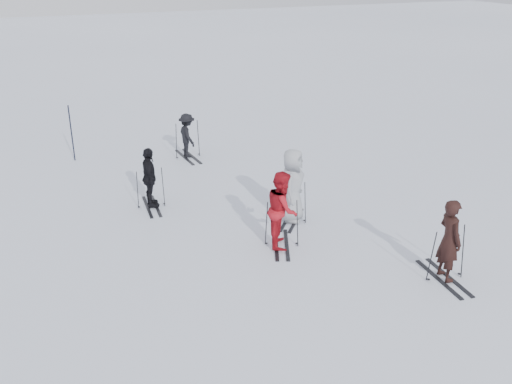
{
  "coord_description": "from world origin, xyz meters",
  "views": [
    {
      "loc": [
        -5.11,
        -11.22,
        6.55
      ],
      "look_at": [
        0.0,
        1.0,
        1.0
      ],
      "focal_mm": 40.0,
      "sensor_mm": 36.0,
      "label": 1
    }
  ],
  "objects_px": {
    "skier_uphill_left": "(150,179)",
    "piste_marker": "(72,133)",
    "skier_uphill_far": "(187,136)",
    "skier_grey": "(292,186)",
    "skier_near_dark": "(449,241)",
    "skier_red": "(282,210)"
  },
  "relations": [
    {
      "from": "skier_near_dark",
      "to": "piste_marker",
      "type": "height_order",
      "value": "piste_marker"
    },
    {
      "from": "skier_near_dark",
      "to": "skier_uphill_left",
      "type": "xyz_separation_m",
      "value": [
        -5.0,
        6.23,
        -0.07
      ]
    },
    {
      "from": "skier_grey",
      "to": "skier_uphill_far",
      "type": "height_order",
      "value": "skier_grey"
    },
    {
      "from": "skier_red",
      "to": "skier_uphill_far",
      "type": "relative_size",
      "value": 1.24
    },
    {
      "from": "skier_uphill_left",
      "to": "piste_marker",
      "type": "distance_m",
      "value": 5.11
    },
    {
      "from": "skier_uphill_far",
      "to": "skier_grey",
      "type": "bearing_deg",
      "value": -173.65
    },
    {
      "from": "skier_grey",
      "to": "piste_marker",
      "type": "bearing_deg",
      "value": 72.94
    },
    {
      "from": "skier_uphill_far",
      "to": "skier_red",
      "type": "bearing_deg",
      "value": 178.05
    },
    {
      "from": "skier_near_dark",
      "to": "piste_marker",
      "type": "bearing_deg",
      "value": 35.93
    },
    {
      "from": "skier_red",
      "to": "piste_marker",
      "type": "relative_size",
      "value": 0.98
    },
    {
      "from": "skier_near_dark",
      "to": "skier_red",
      "type": "xyz_separation_m",
      "value": [
        -2.61,
        2.77,
        0.02
      ]
    },
    {
      "from": "skier_near_dark",
      "to": "skier_uphill_far",
      "type": "distance_m",
      "value": 10.32
    },
    {
      "from": "skier_near_dark",
      "to": "skier_uphill_far",
      "type": "bearing_deg",
      "value": 21.49
    },
    {
      "from": "skier_grey",
      "to": "piste_marker",
      "type": "distance_m",
      "value": 8.61
    },
    {
      "from": "skier_red",
      "to": "skier_uphill_far",
      "type": "bearing_deg",
      "value": 24.71
    },
    {
      "from": "skier_near_dark",
      "to": "skier_uphill_far",
      "type": "height_order",
      "value": "skier_near_dark"
    },
    {
      "from": "skier_uphill_far",
      "to": "skier_uphill_left",
      "type": "bearing_deg",
      "value": 145.89
    },
    {
      "from": "skier_near_dark",
      "to": "skier_red",
      "type": "distance_m",
      "value": 3.81
    },
    {
      "from": "skier_red",
      "to": "piste_marker",
      "type": "height_order",
      "value": "piste_marker"
    },
    {
      "from": "skier_uphill_left",
      "to": "piste_marker",
      "type": "relative_size",
      "value": 0.88
    },
    {
      "from": "skier_red",
      "to": "skier_uphill_left",
      "type": "xyz_separation_m",
      "value": [
        -2.39,
        3.46,
        -0.09
      ]
    },
    {
      "from": "skier_uphill_left",
      "to": "skier_grey",
      "type": "bearing_deg",
      "value": -121.48
    }
  ]
}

